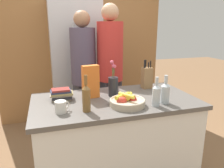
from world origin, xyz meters
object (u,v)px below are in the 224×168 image
(refrigerator, at_px, (76,65))
(person_in_blue, at_px, (110,68))
(knife_block, at_px, (147,77))
(fruit_bowl, at_px, (127,101))
(bottle_vinegar, at_px, (156,95))
(bottle_wine, at_px, (165,92))
(cereal_box, at_px, (91,82))
(coffee_mug, at_px, (61,107))
(person_at_sink, at_px, (84,72))
(book_stack, at_px, (61,94))
(bottle_oil, at_px, (86,97))
(flower_vase, at_px, (113,85))

(refrigerator, distance_m, person_in_blue, 0.75)
(knife_block, bearing_deg, fruit_bowl, -131.97)
(knife_block, height_order, person_in_blue, person_in_blue)
(knife_block, xyz_separation_m, person_in_blue, (-0.25, 0.55, 0.01))
(bottle_vinegar, bearing_deg, bottle_wine, 18.21)
(fruit_bowl, distance_m, person_in_blue, 1.00)
(cereal_box, relative_size, bottle_vinegar, 1.22)
(coffee_mug, xyz_separation_m, person_at_sink, (0.36, 1.06, 0.04))
(book_stack, bearing_deg, coffee_mug, -94.91)
(bottle_oil, height_order, bottle_vinegar, bottle_oil)
(knife_block, distance_m, person_in_blue, 0.61)
(flower_vase, relative_size, person_at_sink, 0.20)
(cereal_box, bearing_deg, bottle_wine, -29.69)
(book_stack, bearing_deg, bottle_wine, -22.78)
(person_in_blue, bearing_deg, person_at_sink, 148.99)
(fruit_bowl, xyz_separation_m, coffee_mug, (-0.55, 0.01, 0.01))
(coffee_mug, distance_m, book_stack, 0.31)
(bottle_oil, bearing_deg, refrigerator, 84.97)
(bottle_vinegar, distance_m, person_at_sink, 1.22)
(person_in_blue, bearing_deg, flower_vase, -122.26)
(refrigerator, distance_m, book_stack, 1.37)
(bottle_wine, height_order, person_in_blue, person_in_blue)
(flower_vase, xyz_separation_m, cereal_box, (-0.22, 0.01, 0.05))
(bottle_wine, bearing_deg, flower_vase, 138.64)
(refrigerator, height_order, flower_vase, refrigerator)
(cereal_box, height_order, person_in_blue, person_in_blue)
(cereal_box, height_order, book_stack, cereal_box)
(cereal_box, bearing_deg, bottle_vinegar, -37.43)
(knife_block, xyz_separation_m, book_stack, (-0.91, -0.12, -0.07))
(knife_block, height_order, cereal_box, same)
(bottle_oil, bearing_deg, person_at_sink, 81.38)
(person_at_sink, distance_m, person_in_blue, 0.34)
(refrigerator, bearing_deg, book_stack, -103.39)
(fruit_bowl, xyz_separation_m, person_in_blue, (0.14, 0.99, 0.09))
(flower_vase, relative_size, book_stack, 1.64)
(coffee_mug, distance_m, bottle_oil, 0.21)
(fruit_bowl, bearing_deg, person_in_blue, 81.74)
(flower_vase, bearing_deg, book_stack, 176.07)
(bottle_oil, relative_size, bottle_vinegar, 1.18)
(person_at_sink, bearing_deg, fruit_bowl, -98.19)
(flower_vase, xyz_separation_m, bottle_vinegar, (0.27, -0.36, -0.01))
(fruit_bowl, distance_m, cereal_box, 0.40)
(book_stack, bearing_deg, fruit_bowl, -31.47)
(bottle_oil, xyz_separation_m, person_in_blue, (0.49, 1.01, 0.01))
(cereal_box, distance_m, person_in_blue, 0.80)
(person_at_sink, bearing_deg, coffee_mug, -126.98)
(person_at_sink, bearing_deg, refrigerator, 73.63)
(knife_block, height_order, bottle_wine, knife_block)
(bottle_oil, height_order, person_at_sink, person_at_sink)
(book_stack, bearing_deg, cereal_box, -5.28)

